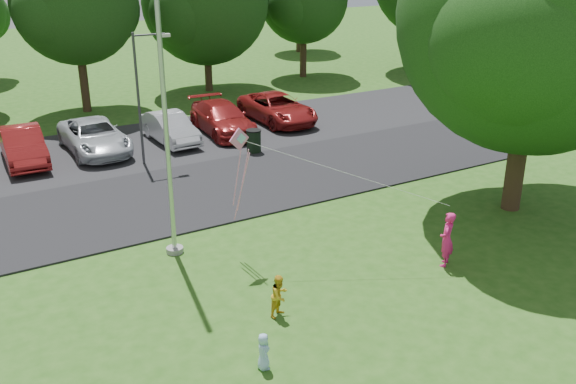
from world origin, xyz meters
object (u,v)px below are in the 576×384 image
street_lamp (143,87)px  woman (447,239)px  child_yellow (280,296)px  child_blue (263,351)px  trash_can (254,141)px  kite (244,155)px  flagpole (165,115)px  big_tree (536,23)px

street_lamp → woman: 13.52m
child_yellow → child_blue: (-1.33, -1.64, -0.12)m
trash_can → woman: bearing=-90.0°
woman → child_blue: size_ratio=1.88×
street_lamp → trash_can: bearing=-8.1°
street_lamp → child_yellow: size_ratio=4.85×
trash_can → woman: woman is taller
child_blue → kite: kite is taller
child_blue → kite: (2.00, 4.78, 2.70)m
woman → kite: (-4.64, 3.23, 2.32)m
woman → child_blue: 6.84m
flagpole → street_lamp: flagpole is taller
flagpole → kite: size_ratio=1.98×
child_yellow → trash_can: bearing=41.7°
street_lamp → child_yellow: bearing=-91.2°
flagpole → child_yellow: flagpole is taller
street_lamp → child_yellow: (-0.94, -12.47, -2.64)m
child_yellow → flagpole: bearing=78.9°
flagpole → child_blue: size_ratio=11.74×
trash_can → big_tree: big_tree is taller
street_lamp → child_blue: bearing=-96.0°
street_lamp → kite: (-0.26, -9.34, -0.06)m
woman → big_tree: bearing=162.9°
child_blue → woman: bearing=-64.2°
big_tree → child_blue: big_tree is taller
trash_can → street_lamp: bearing=168.8°
woman → child_yellow: woman is taller
big_tree → woman: 7.38m
trash_can → child_blue: 14.82m
child_yellow → kite: (0.67, 3.13, 2.58)m
woman → child_blue: (-6.65, -1.55, -0.37)m
street_lamp → kite: size_ratio=1.05×
trash_can → woman: 11.70m
flagpole → woman: size_ratio=6.26×
flagpole → street_lamp: size_ratio=1.89×
street_lamp → trash_can: street_lamp is taller
trash_can → kite: size_ratio=0.20×
trash_can → flagpole: bearing=-131.6°
street_lamp → trash_can: size_ratio=5.16×
street_lamp → kite: street_lamp is taller
child_blue → kite: bearing=-10.0°
kite → child_yellow: bearing=-111.4°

